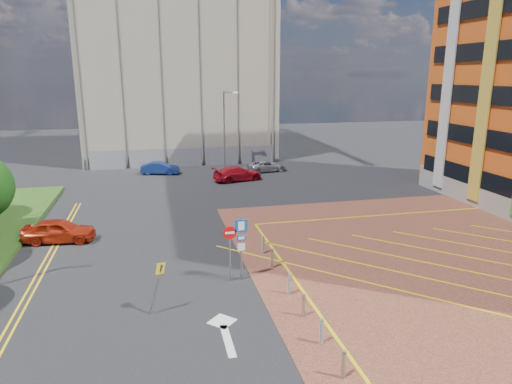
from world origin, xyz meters
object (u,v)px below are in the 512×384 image
object	(u,v)px
car_red_left	(59,231)
warning_sign	(158,282)
car_blue_back	(160,168)
car_silver_back	(267,166)
sign_cluster	(237,242)
lamp_back	(225,127)
car_red_back	(238,174)

from	to	relation	value
car_red_left	warning_sign	bearing A→B (deg)	-144.13
car_blue_back	car_silver_back	world-z (taller)	car_blue_back
sign_cluster	warning_sign	world-z (taller)	sign_cluster
car_red_left	car_blue_back	world-z (taller)	car_red_left
sign_cluster	warning_sign	bearing A→B (deg)	-147.56
lamp_back	sign_cluster	distance (m)	27.38
car_blue_back	car_silver_back	bearing A→B (deg)	-83.26
car_red_left	car_silver_back	size ratio (longest dim) A/B	1.03
car_blue_back	car_red_back	bearing A→B (deg)	-110.72
car_blue_back	lamp_back	bearing A→B (deg)	-65.44
warning_sign	car_red_back	bearing A→B (deg)	71.83
lamp_back	car_blue_back	distance (m)	7.92
lamp_back	car_red_left	distance (m)	23.79
sign_cluster	car_silver_back	world-z (taller)	sign_cluster
car_red_back	car_silver_back	size ratio (longest dim) A/B	1.16
car_red_left	car_silver_back	distance (m)	24.03
car_red_left	car_blue_back	xyz separation A→B (m)	(6.27, 18.04, -0.08)
car_red_back	car_blue_back	bearing A→B (deg)	42.84
car_red_back	car_silver_back	bearing A→B (deg)	-61.09
car_red_left	car_red_back	world-z (taller)	car_red_left
car_blue_back	warning_sign	bearing A→B (deg)	-169.15
sign_cluster	car_red_left	world-z (taller)	sign_cluster
sign_cluster	car_red_back	size ratio (longest dim) A/B	0.69
warning_sign	car_silver_back	xyz separation A→B (m)	(11.41, 26.86, -0.88)
car_blue_back	car_silver_back	size ratio (longest dim) A/B	0.94
car_silver_back	car_red_left	bearing A→B (deg)	125.36
car_red_left	car_red_back	distance (m)	18.92
warning_sign	car_blue_back	size ratio (longest dim) A/B	0.60
lamp_back	sign_cluster	bearing A→B (deg)	-97.97
lamp_back	sign_cluster	size ratio (longest dim) A/B	2.50
lamp_back	warning_sign	world-z (taller)	lamp_back
sign_cluster	car_blue_back	world-z (taller)	sign_cluster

